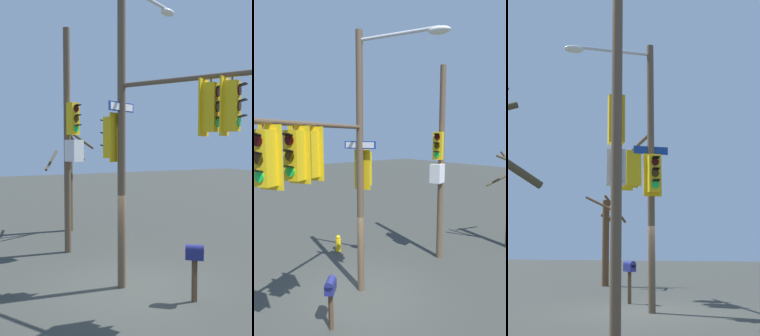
# 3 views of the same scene
# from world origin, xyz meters

# --- Properties ---
(ground_plane) EXTENTS (80.00, 80.00, 0.00)m
(ground_plane) POSITION_xyz_m (0.00, 0.00, 0.00)
(ground_plane) COLOR #3B3C36
(main_signal_pole_assembly) EXTENTS (3.03, 5.61, 8.30)m
(main_signal_pole_assembly) POSITION_xyz_m (0.47, -0.98, 4.65)
(main_signal_pole_assembly) COLOR brown
(main_signal_pole_assembly) RESTS_ON ground
(secondary_pole_assembly) EXTENTS (0.57, 0.80, 7.89)m
(secondary_pole_assembly) POSITION_xyz_m (-0.24, 4.05, 4.01)
(secondary_pole_assembly) COLOR brown
(secondary_pole_assembly) RESTS_ON ground
(fire_hydrant) EXTENTS (0.38, 0.24, 0.73)m
(fire_hydrant) POSITION_xyz_m (-3.51, 1.19, 0.34)
(fire_hydrant) COLOR yellow
(fire_hydrant) RESTS_ON ground
(mailbox) EXTENTS (0.49, 0.47, 1.41)m
(mailbox) POSITION_xyz_m (0.86, -1.57, 1.11)
(mailbox) COLOR #4C3823
(mailbox) RESTS_ON ground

